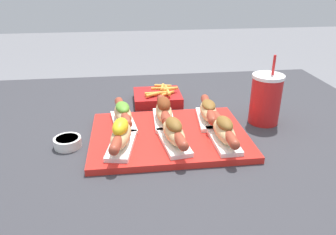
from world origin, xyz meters
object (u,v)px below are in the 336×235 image
object	(u,v)px
serving_tray	(169,136)
hot_dog_4	(164,111)
hot_dog_5	(208,111)
sauce_bowl	(68,142)
hot_dog_1	(174,132)
fries_basket	(159,97)
hot_dog_3	(123,114)
hot_dog_2	(224,131)
drink_cup	(266,99)
hot_dog_0	(121,135)

from	to	relation	value
serving_tray	hot_dog_4	distance (m)	0.09
hot_dog_5	sauce_bowl	world-z (taller)	hot_dog_5
hot_dog_1	hot_dog_5	size ratio (longest dim) A/B	1.00
fries_basket	hot_dog_1	bearing A→B (deg)	-89.16
serving_tray	hot_dog_3	distance (m)	0.16
hot_dog_2	hot_dog_1	bearing A→B (deg)	176.64
sauce_bowl	hot_dog_2	bearing A→B (deg)	-8.07
hot_dog_2	fries_basket	world-z (taller)	hot_dog_2
serving_tray	fries_basket	distance (m)	0.29
sauce_bowl	fries_basket	bearing A→B (deg)	46.66
hot_dog_3	hot_dog_1	bearing A→B (deg)	-46.40
serving_tray	hot_dog_5	xyz separation A→B (m)	(0.13, 0.07, 0.04)
drink_cup	hot_dog_1	bearing A→B (deg)	-155.97
drink_cup	hot_dog_0	bearing A→B (deg)	-162.99
hot_dog_2	hot_dog_4	xyz separation A→B (m)	(-0.14, 0.15, 0.00)
sauce_bowl	fries_basket	xyz separation A→B (m)	(0.28, 0.30, 0.00)
hot_dog_4	drink_cup	distance (m)	0.32
serving_tray	sauce_bowl	bearing A→B (deg)	-177.56
hot_dog_2	hot_dog_3	distance (m)	0.31
drink_cup	fries_basket	bearing A→B (deg)	145.81
hot_dog_2	hot_dog_4	distance (m)	0.21
hot_dog_4	fries_basket	world-z (taller)	hot_dog_4
hot_dog_4	fries_basket	size ratio (longest dim) A/B	1.20
hot_dog_2	sauce_bowl	world-z (taller)	hot_dog_2
fries_basket	hot_dog_4	bearing A→B (deg)	-90.86
drink_cup	fries_basket	size ratio (longest dim) A/B	1.28
hot_dog_2	hot_dog_3	bearing A→B (deg)	151.13
hot_dog_0	fries_basket	size ratio (longest dim) A/B	1.18
hot_dog_2	drink_cup	world-z (taller)	drink_cup
sauce_bowl	hot_dog_5	bearing A→B (deg)	10.71
hot_dog_0	hot_dog_1	distance (m)	0.14
hot_dog_2	hot_dog_4	size ratio (longest dim) A/B	1.00
hot_dog_0	drink_cup	size ratio (longest dim) A/B	0.92
serving_tray	hot_dog_4	bearing A→B (deg)	92.75
hot_dog_4	drink_cup	size ratio (longest dim) A/B	0.93
hot_dog_0	drink_cup	bearing A→B (deg)	17.01
hot_dog_2	fries_basket	xyz separation A→B (m)	(-0.14, 0.36, -0.03)
hot_dog_2	hot_dog_0	bearing A→B (deg)	178.20
hot_dog_5	hot_dog_2	bearing A→B (deg)	-86.01
hot_dog_1	sauce_bowl	distance (m)	0.29
hot_dog_1	hot_dog_5	distance (m)	0.18
hot_dog_4	drink_cup	xyz separation A→B (m)	(0.32, -0.00, 0.03)
hot_dog_5	fries_basket	size ratio (longest dim) A/B	1.19
hot_dog_3	fries_basket	xyz separation A→B (m)	(0.13, 0.21, -0.03)
hot_dog_3	sauce_bowl	world-z (taller)	hot_dog_3
hot_dog_4	sauce_bowl	world-z (taller)	hot_dog_4
hot_dog_3	hot_dog_4	world-z (taller)	hot_dog_4
hot_dog_3	fries_basket	distance (m)	0.25
hot_dog_4	hot_dog_5	size ratio (longest dim) A/B	1.00
hot_dog_5	drink_cup	bearing A→B (deg)	2.37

